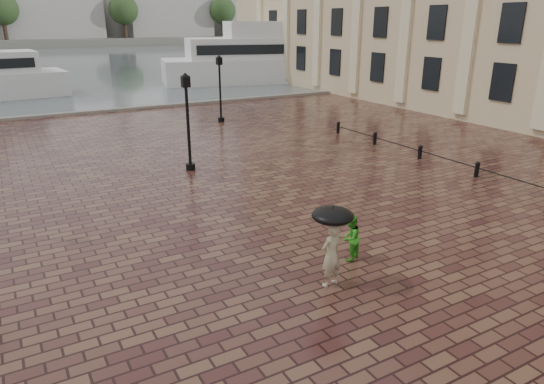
{
  "coord_description": "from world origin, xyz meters",
  "views": [
    {
      "loc": [
        -4.54,
        -7.32,
        6.77
      ],
      "look_at": [
        2.88,
        5.83,
        1.4
      ],
      "focal_mm": 32.0,
      "sensor_mm": 36.0,
      "label": 1
    }
  ],
  "objects_px": {
    "child_pedestrian": "(351,238)",
    "adult_pedestrian": "(331,255)",
    "street_lamps": "(74,118)",
    "ferry_far": "(284,57)"
  },
  "relations": [
    {
      "from": "child_pedestrian",
      "to": "ferry_far",
      "type": "relative_size",
      "value": 0.05
    },
    {
      "from": "child_pedestrian",
      "to": "adult_pedestrian",
      "type": "bearing_deg",
      "value": 10.08
    },
    {
      "from": "street_lamps",
      "to": "ferry_far",
      "type": "distance_m",
      "value": 36.88
    },
    {
      "from": "adult_pedestrian",
      "to": "ferry_far",
      "type": "bearing_deg",
      "value": -127.66
    },
    {
      "from": "street_lamps",
      "to": "child_pedestrian",
      "type": "relative_size",
      "value": 15.24
    },
    {
      "from": "child_pedestrian",
      "to": "street_lamps",
      "type": "bearing_deg",
      "value": -93.42
    },
    {
      "from": "adult_pedestrian",
      "to": "ferry_far",
      "type": "distance_m",
      "value": 46.83
    },
    {
      "from": "adult_pedestrian",
      "to": "child_pedestrian",
      "type": "distance_m",
      "value": 1.69
    },
    {
      "from": "street_lamps",
      "to": "child_pedestrian",
      "type": "xyz_separation_m",
      "value": [
        5.38,
        -14.63,
        -1.62
      ]
    },
    {
      "from": "adult_pedestrian",
      "to": "child_pedestrian",
      "type": "relative_size",
      "value": 1.28
    }
  ]
}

